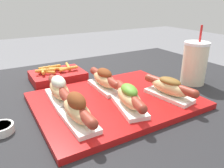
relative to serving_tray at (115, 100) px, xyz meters
name	(u,v)px	position (x,y,z in m)	size (l,w,h in m)	color
serving_tray	(115,100)	(0.00, 0.00, 0.00)	(0.49, 0.37, 0.02)	#B71414
hot_dog_0	(77,110)	(-0.16, -0.08, 0.04)	(0.06, 0.20, 0.08)	white
hot_dog_1	(129,97)	(0.00, -0.08, 0.04)	(0.09, 0.20, 0.07)	white
hot_dog_2	(169,88)	(0.15, -0.08, 0.04)	(0.08, 0.20, 0.07)	white
hot_dog_3	(59,89)	(-0.15, 0.07, 0.04)	(0.07, 0.20, 0.08)	white
hot_dog_4	(104,79)	(0.01, 0.08, 0.04)	(0.06, 0.20, 0.07)	white
sauce_bowl	(1,128)	(-0.33, 0.00, 0.00)	(0.06, 0.06, 0.02)	silver
drink_cup	(195,63)	(0.35, 0.00, 0.07)	(0.09, 0.09, 0.22)	beige
fries_basket	(58,75)	(-0.09, 0.30, 0.01)	(0.20, 0.15, 0.06)	#B21919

